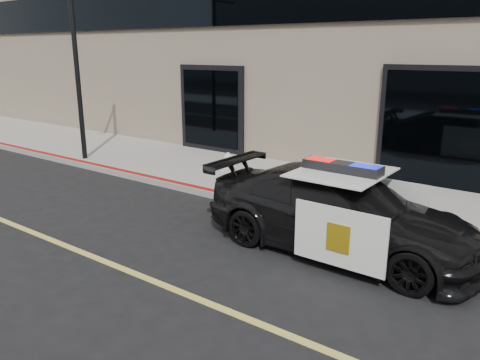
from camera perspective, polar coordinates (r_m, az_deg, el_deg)
The scene contains 3 objects.
police_car at distance 7.76m, azimuth 12.06°, elevation -3.78°, with size 2.14×4.60×1.49m.
fire_hydrant at distance 10.76m, azimuth -1.49°, elevation 1.18°, with size 0.36×0.49×0.79m.
street_light at distance 13.98m, azimuth -19.55°, elevation 13.31°, with size 0.14×1.24×4.88m.
Camera 1 is at (1.21, -4.15, 3.21)m, focal length 35.00 mm.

